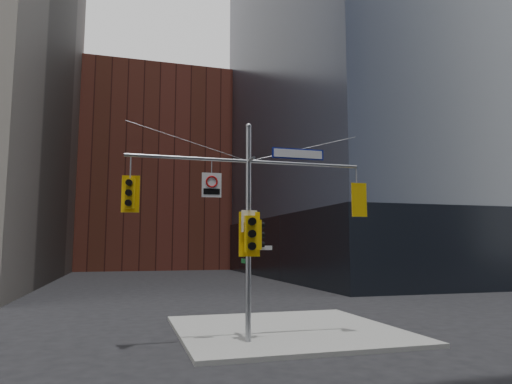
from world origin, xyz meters
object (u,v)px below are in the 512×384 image
traffic_light_east_arm (357,200)px  traffic_light_pole_side (258,235)px  signal_assembly (248,208)px  street_sign_blade (298,154)px  traffic_light_west_arm (130,193)px  regulatory_sign_arm (212,184)px  traffic_light_pole_front (251,234)px

traffic_light_east_arm → traffic_light_pole_side: 3.88m
signal_assembly → street_sign_blade: size_ratio=4.27×
traffic_light_west_arm → regulatory_sign_arm: regulatory_sign_arm is taller
traffic_light_east_arm → regulatory_sign_arm: bearing=2.0°
traffic_light_pole_front → traffic_light_pole_side: bearing=45.1°
regulatory_sign_arm → signal_assembly: bearing=2.7°
traffic_light_pole_side → traffic_light_pole_front: 0.43m
traffic_light_pole_side → street_sign_blade: (1.45, -0.01, 2.79)m
signal_assembly → traffic_light_east_arm: signal_assembly is taller
traffic_light_east_arm → street_sign_blade: (-2.22, 0.00, 1.55)m
traffic_light_west_arm → traffic_light_pole_side: bearing=10.0°
traffic_light_east_arm → traffic_light_pole_front: bearing=5.6°
signal_assembly → traffic_light_pole_front: (0.00, -0.27, -0.84)m
traffic_light_pole_front → signal_assembly: bearing=93.9°
signal_assembly → traffic_light_east_arm: (3.99, 0.00, 0.38)m
traffic_light_pole_front → traffic_light_west_arm: bearing=179.6°
traffic_light_west_arm → traffic_light_pole_side: traffic_light_west_arm is taller
traffic_light_west_arm → traffic_light_east_arm: bearing=9.8°
traffic_light_east_arm → traffic_light_pole_side: (-3.67, 0.01, -1.24)m
street_sign_blade → signal_assembly: bearing=-179.1°
traffic_light_pole_side → street_sign_blade: 3.15m
signal_assembly → street_sign_blade: signal_assembly is taller
traffic_light_west_arm → street_sign_blade: 5.78m
regulatory_sign_arm → traffic_light_west_arm: bearing=-179.0°
street_sign_blade → regulatory_sign_arm: 3.24m
traffic_light_pole_front → regulatory_sign_arm: regulatory_sign_arm is taller
traffic_light_east_arm → traffic_light_pole_front: (-3.99, -0.27, -1.23)m
traffic_light_pole_front → regulatory_sign_arm: 2.04m
signal_assembly → regulatory_sign_arm: bearing=-179.1°
traffic_light_west_arm → street_sign_blade: street_sign_blade is taller
traffic_light_east_arm → street_sign_blade: 2.71m
traffic_light_pole_side → traffic_light_pole_front: bearing=120.0°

